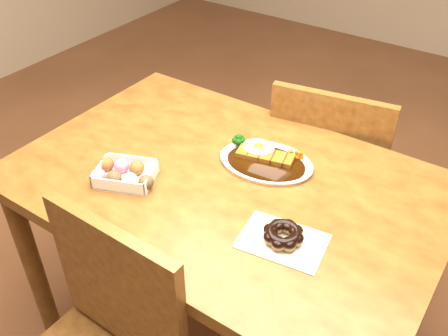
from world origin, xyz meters
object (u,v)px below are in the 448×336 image
Objects in this scene: katsu_curry_plate at (265,159)px; pon_de_ring at (283,235)px; chair_far at (329,173)px; donut_box at (124,174)px; table at (225,205)px.

katsu_curry_plate reaches higher than pon_de_ring.
chair_far is 0.83m from donut_box.
pon_de_ring is (0.48, 0.04, -0.00)m from donut_box.
donut_box is 0.86× the size of pon_de_ring.
katsu_curry_plate reaches higher than donut_box.
donut_box is at bearing -144.20° from table.
katsu_curry_plate is (0.05, 0.13, 0.11)m from table.
donut_box is (-0.23, -0.16, 0.12)m from table.
chair_far is 3.90× the size of pon_de_ring.
table is 6.25× the size of donut_box.
katsu_curry_plate reaches higher than table.
chair_far is (0.11, 0.54, -0.17)m from table.
table is 0.31m from pon_de_ring.
table is 0.31m from donut_box.
donut_box reaches higher than pon_de_ring.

